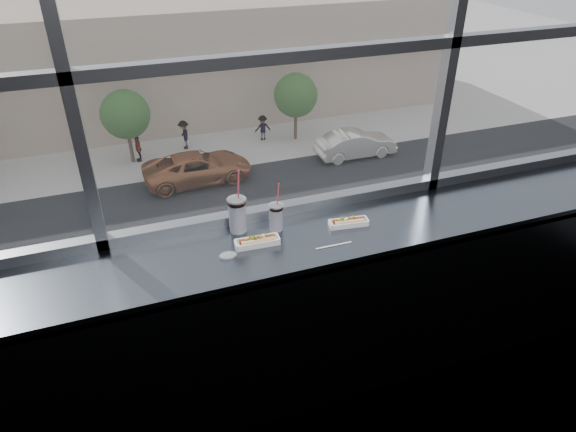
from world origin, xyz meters
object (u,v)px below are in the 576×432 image
object	(u,v)px
tree_right	(296,95)
pedestrian_d	(263,125)
hotdog_tray_right	(349,222)
soda_cup_left	(237,213)
wrapper	(228,255)
car_near_e	(454,196)
soda_cup_right	(276,216)
car_far_b	(197,163)
tree_center	(125,115)
pedestrian_b	(138,146)
car_far_c	(356,140)
loose_straw	(334,245)
car_near_d	(297,228)
pedestrian_c	(184,132)
hotdog_tray_left	(257,241)

from	to	relation	value
tree_right	pedestrian_d	bearing A→B (deg)	165.10
pedestrian_d	tree_right	bearing A→B (deg)	165.10
hotdog_tray_right	soda_cup_left	bearing A→B (deg)	172.89
soda_cup_left	wrapper	size ratio (longest dim) A/B	4.01
hotdog_tray_right	wrapper	bearing A→B (deg)	-166.84
car_near_e	soda_cup_right	bearing A→B (deg)	135.13
car_far_b	tree_center	bearing A→B (deg)	36.61
wrapper	pedestrian_b	bearing A→B (deg)	88.33
car_far_c	pedestrian_b	bearing A→B (deg)	72.70
soda_cup_right	loose_straw	world-z (taller)	soda_cup_right
soda_cup_right	car_near_e	size ratio (longest dim) A/B	0.05
car_far_b	wrapper	bearing A→B (deg)	168.40
soda_cup_right	car_near_e	xyz separation A→B (m)	(14.88, 16.15, -11.12)
car_near_e	pedestrian_d	distance (m)	14.01
tree_center	car_near_e	bearing A→B (deg)	-39.06
wrapper	tree_right	xyz separation A→B (m)	(11.15, 28.32, -9.06)
pedestrian_b	soda_cup_left	bearing A→B (deg)	-1.45
pedestrian_d	pedestrian_b	world-z (taller)	pedestrian_d
loose_straw	car_near_d	distance (m)	20.76
pedestrian_b	tree_center	xyz separation A→B (m)	(-0.41, -0.00, 2.05)
car_near_d	loose_straw	bearing A→B (deg)	158.02
pedestrian_d	car_far_b	bearing A→B (deg)	40.73
soda_cup_left	tree_right	bearing A→B (deg)	68.56
pedestrian_c	loose_straw	bearing A→B (deg)	-6.36
hotdog_tray_right	car_near_e	world-z (taller)	hotdog_tray_right
loose_straw	car_far_c	xyz separation A→B (m)	(13.10, 24.41, -10.93)
loose_straw	wrapper	xyz separation A→B (m)	(-0.55, 0.09, 0.01)
soda_cup_right	car_far_b	xyz separation A→B (m)	(3.39, 24.15, -11.00)
car_far_c	pedestrian_c	xyz separation A→B (m)	(-9.83, 4.91, -0.00)
wrapper	pedestrian_c	bearing A→B (deg)	82.56
car_far_c	pedestrian_d	xyz separation A→B (m)	(-4.63, 4.57, -0.11)
soda_cup_left	hotdog_tray_right	bearing A→B (deg)	-15.08
pedestrian_d	soda_cup_right	bearing A→B (deg)	73.15
pedestrian_d	soda_cup_left	bearing A→B (deg)	72.75
car_near_e	tree_center	distance (m)	19.15
hotdog_tray_right	car_far_c	size ratio (longest dim) A/B	0.03
car_near_d	car_far_b	distance (m)	8.54
hotdog_tray_left	loose_straw	world-z (taller)	hotdog_tray_left
tree_center	car_far_b	bearing A→B (deg)	-50.47
car_near_e	tree_right	distance (m)	12.82
hotdog_tray_right	loose_straw	xyz separation A→B (m)	(-0.16, -0.16, -0.02)
wrapper	car_far_b	distance (m)	26.92
pedestrian_b	tree_right	size ratio (longest dim) A/B	0.44
pedestrian_c	tree_right	xyz separation A→B (m)	(7.33, -0.91, 1.88)
soda_cup_right	loose_straw	size ratio (longest dim) A/B	1.46
car_near_e	tree_right	world-z (taller)	tree_right
wrapper	car_far_c	xyz separation A→B (m)	(13.65, 24.32, -10.94)
hotdog_tray_right	car_far_b	bearing A→B (deg)	90.91
soda_cup_left	soda_cup_right	size ratio (longest dim) A/B	1.29
pedestrian_d	pedestrian_c	world-z (taller)	pedestrian_c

